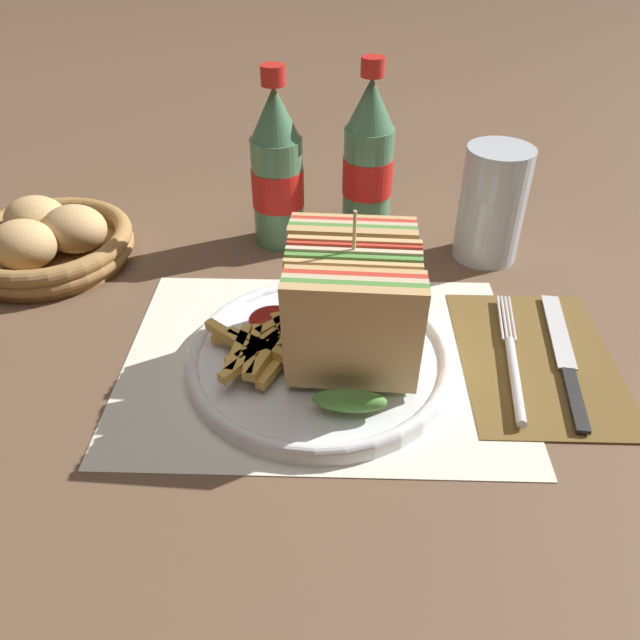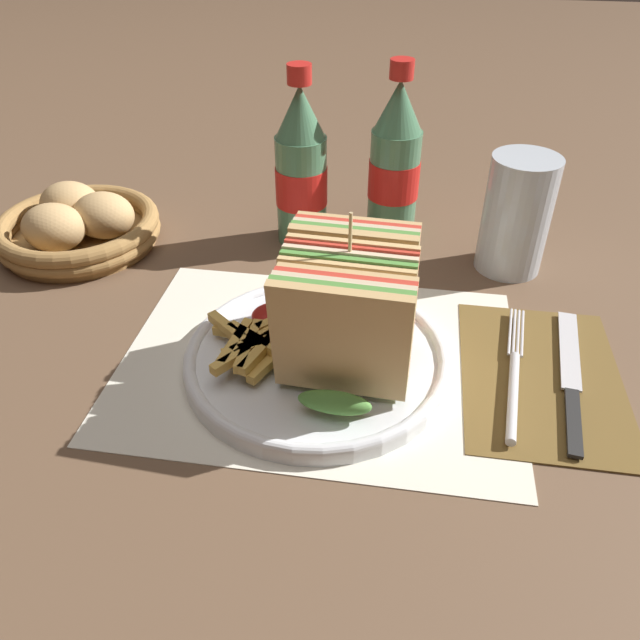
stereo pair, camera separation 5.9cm
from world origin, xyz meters
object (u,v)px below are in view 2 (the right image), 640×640
at_px(fork, 514,381).
at_px(glass_near, 515,222).
at_px(knife, 571,378).
at_px(bread_basket, 78,226).
at_px(club_sandwich, 348,308).
at_px(coke_bottle_near, 301,171).
at_px(coke_bottle_far, 395,164).
at_px(plate_main, 317,358).

height_order(fork, glass_near, glass_near).
height_order(fork, knife, fork).
bearing_deg(bread_basket, fork, -20.32).
xyz_separation_m(club_sandwich, knife, (0.21, 0.02, -0.07)).
bearing_deg(knife, coke_bottle_near, 148.87).
relative_size(knife, coke_bottle_near, 0.95).
bearing_deg(coke_bottle_far, plate_main, -100.51).
height_order(plate_main, coke_bottle_near, coke_bottle_near).
bearing_deg(coke_bottle_near, bread_basket, -168.09).
distance_m(glass_near, bread_basket, 0.52).
bearing_deg(fork, glass_near, 93.86).
distance_m(coke_bottle_far, glass_near, 0.16).
height_order(plate_main, club_sandwich, club_sandwich).
xyz_separation_m(knife, bread_basket, (-0.56, 0.17, 0.02)).
bearing_deg(plate_main, coke_bottle_near, 103.27).
bearing_deg(club_sandwich, coke_bottle_near, 109.18).
bearing_deg(coke_bottle_far, bread_basket, -166.09).
xyz_separation_m(club_sandwich, glass_near, (0.17, 0.22, -0.02)).
xyz_separation_m(coke_bottle_far, bread_basket, (-0.38, -0.09, -0.07)).
height_order(coke_bottle_far, bread_basket, coke_bottle_far).
relative_size(club_sandwich, knife, 0.83).
relative_size(knife, glass_near, 1.50).
bearing_deg(plate_main, club_sandwich, -8.84).
height_order(fork, bread_basket, bread_basket).
bearing_deg(plate_main, fork, -1.07).
bearing_deg(club_sandwich, plate_main, 171.16).
bearing_deg(coke_bottle_near, glass_near, -6.67).
bearing_deg(fork, coke_bottle_far, 121.75).
bearing_deg(glass_near, coke_bottle_near, 173.33).
bearing_deg(knife, bread_basket, 169.96).
distance_m(fork, glass_near, 0.22).
distance_m(knife, coke_bottle_near, 0.38).
bearing_deg(glass_near, plate_main, -132.33).
height_order(club_sandwich, knife, club_sandwich).
relative_size(club_sandwich, fork, 0.87).
relative_size(fork, coke_bottle_far, 0.90).
xyz_separation_m(fork, bread_basket, (-0.51, 0.19, 0.02)).
relative_size(glass_near, bread_basket, 0.69).
distance_m(club_sandwich, knife, 0.22).
bearing_deg(club_sandwich, knife, 4.71).
relative_size(club_sandwich, glass_near, 1.24).
bearing_deg(coke_bottle_near, club_sandwich, -70.82).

